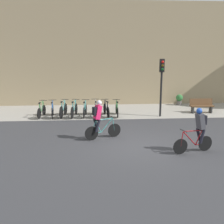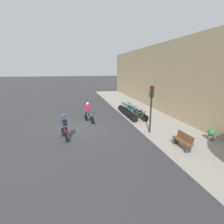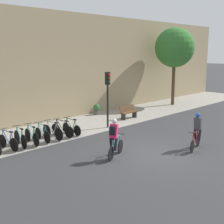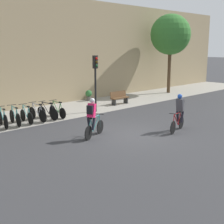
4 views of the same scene
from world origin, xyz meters
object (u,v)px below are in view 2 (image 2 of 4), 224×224
parked_bike_5 (135,114)px  parked_bike_6 (138,116)px  traffic_light_pole (151,101)px  parked_bike_7 (140,118)px  parked_bike_1 (127,108)px  potted_plant (211,134)px  bench (183,141)px  parked_bike_2 (129,109)px  parked_bike_3 (131,111)px  parked_bike_0 (125,107)px  cyclist_grey (64,126)px  parked_bike_4 (133,113)px  cyclist_pink (88,111)px

parked_bike_5 → parked_bike_6: (0.64, 0.00, -0.01)m
traffic_light_pole → parked_bike_7: bearing=173.1°
parked_bike_1 → potted_plant: 9.07m
parked_bike_1 → potted_plant: (8.56, 3.01, 0.04)m
parked_bike_6 → bench: (6.01, 0.47, 0.07)m
parked_bike_2 → parked_bike_7: bearing=-0.0°
parked_bike_3 → parked_bike_7: parked_bike_3 is taller
parked_bike_1 → parked_bike_3: size_ratio=0.93×
parked_bike_1 → parked_bike_7: size_ratio=1.02×
parked_bike_2 → parked_bike_5: 1.91m
parked_bike_0 → cyclist_grey: bearing=-41.9°
parked_bike_4 → bench: bearing=3.7°
parked_bike_4 → bench: size_ratio=1.10×
parked_bike_6 → potted_plant: 6.17m
cyclist_grey → parked_bike_6: size_ratio=1.06×
parked_bike_1 → parked_bike_6: parked_bike_6 is taller
parked_bike_0 → potted_plant: bearing=18.1°
parked_bike_0 → parked_bike_5: 3.18m
parked_bike_2 → parked_bike_7: parked_bike_2 is taller
parked_bike_2 → parked_bike_3: parked_bike_2 is taller
parked_bike_2 → cyclist_pink: bearing=-65.8°
parked_bike_1 → parked_bike_6: size_ratio=0.98×
cyclist_grey → parked_bike_2: (-5.74, 6.30, -0.53)m
parked_bike_1 → parked_bike_2: size_ratio=0.98×
cyclist_grey → parked_bike_1: bearing=135.3°
parked_bike_1 → parked_bike_0: bearing=-180.0°
parked_bike_2 → parked_bike_7: 3.18m
cyclist_pink → cyclist_grey: 4.19m
parked_bike_2 → parked_bike_6: (2.54, -0.00, -0.02)m
parked_bike_0 → parked_bike_4: 2.54m
cyclist_grey → parked_bike_0: size_ratio=1.11×
parked_bike_2 → potted_plant: (7.93, 3.00, 0.02)m
parked_bike_6 → traffic_light_pole: (3.20, -0.31, 1.96)m
parked_bike_6 → parked_bike_1: bearing=180.0°
parked_bike_7 → bench: bearing=5.0°
traffic_light_pole → bench: traffic_light_pole is taller
parked_bike_1 → potted_plant: size_ratio=2.08×
potted_plant → bench: bearing=-76.1°
parked_bike_7 → parked_bike_2: bearing=180.0°
traffic_light_pole → bench: 3.48m
traffic_light_pole → parked_bike_6: bearing=174.4°
parked_bike_1 → parked_bike_5: bearing=-0.0°
cyclist_grey → parked_bike_5: cyclist_grey is taller
traffic_light_pole → potted_plant: (2.18, 3.32, -1.91)m
parked_bike_5 → bench: 6.67m
cyclist_grey → parked_bike_6: cyclist_grey is taller
parked_bike_3 → potted_plant: size_ratio=2.22×
parked_bike_5 → parked_bike_1: bearing=180.0°
parked_bike_6 → parked_bike_4: bearing=180.0°
parked_bike_1 → parked_bike_7: 3.81m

